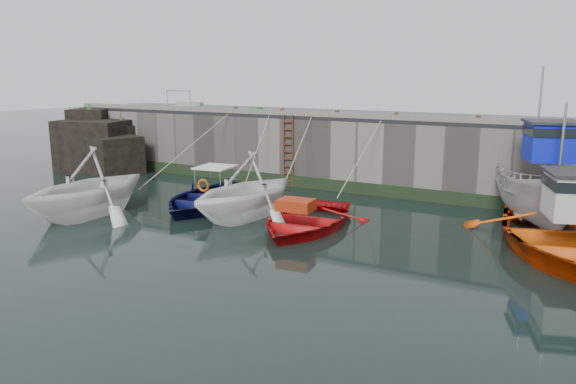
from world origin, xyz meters
The scene contains 24 objects.
ground centered at (0.00, 0.00, 0.00)m, with size 120.00×120.00×0.00m, color black.
quay_back centered at (0.00, 12.50, 1.50)m, with size 30.00×5.00×3.00m, color slate.
road_back centered at (0.00, 12.50, 3.08)m, with size 30.00×5.00×0.16m, color black.
kerb_back centered at (0.00, 10.15, 3.26)m, with size 30.00×0.30×0.20m, color slate.
algae_back centered at (0.00, 9.96, 0.25)m, with size 30.00×0.08×0.50m, color black.
rock_outcrop centered at (-12.92, 9.11, 1.26)m, with size 5.85×4.24×3.41m.
ladder centered at (-2.00, 9.91, 1.59)m, with size 0.51×0.08×3.20m.
boat_near_white centered at (-5.58, 1.79, 0.00)m, with size 4.52×5.23×2.76m, color white.
boat_near_white_rope centered at (-5.58, 7.15, 0.00)m, with size 0.04×6.27×3.10m, color tan, non-canonical shape.
boat_near_blue centered at (-2.74, 5.12, 0.00)m, with size 3.97×5.57×1.15m, color #090C3A.
boat_near_blue_rope centered at (-2.74, 8.81, 0.00)m, with size 0.04×3.53×3.10m, color tan, non-canonical shape.
boat_near_blacktrim centered at (-0.54, 4.32, 0.00)m, with size 4.31×4.99×2.63m, color white.
boat_near_blacktrim_rope centered at (-0.54, 8.41, 0.00)m, with size 0.04×4.11×3.10m, color tan, non-canonical shape.
boat_near_navy centered at (1.89, 4.20, 0.00)m, with size 3.68×5.15×1.07m, color red.
boat_near_navy_rope centered at (1.89, 8.35, 0.00)m, with size 0.04×4.20×3.10m, color tan, non-canonical shape.
boat_far_white centered at (8.52, 8.58, 1.09)m, with size 4.56×7.15×5.59m.
boat_far_orange centered at (9.51, 5.50, 0.49)m, with size 7.24×8.57×4.51m.
fish_crate centered at (-4.01, 10.45, 3.31)m, with size 0.55×0.36×0.30m, color #1A8F24.
railing centered at (-8.75, 11.25, 3.36)m, with size 1.60×1.05×1.00m.
bollard_a centered at (-5.00, 10.25, 3.30)m, with size 0.18×0.18×0.28m, color #3F1E0F.
bollard_b centered at (-2.50, 10.25, 3.30)m, with size 0.18×0.18×0.28m, color #3F1E0F.
bollard_c centered at (0.20, 10.25, 3.30)m, with size 0.18×0.18×0.28m, color #3F1E0F.
bollard_d centered at (2.80, 10.25, 3.30)m, with size 0.18×0.18×0.28m, color #3F1E0F.
bollard_e centered at (6.00, 10.25, 3.30)m, with size 0.18×0.18×0.28m, color #3F1E0F.
Camera 1 is at (10.19, -11.62, 5.00)m, focal length 35.00 mm.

